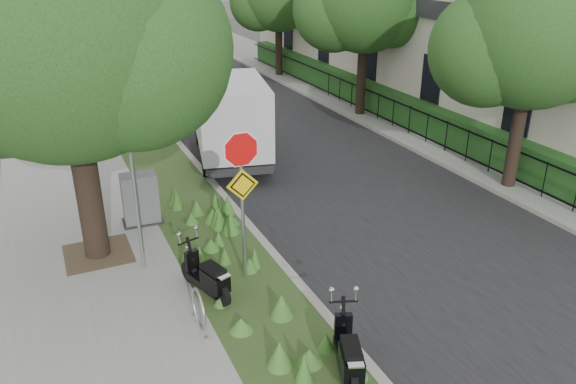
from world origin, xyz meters
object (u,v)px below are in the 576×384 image
at_px(sign_assembly, 242,177).
at_px(scooter_near, 210,281).
at_px(scooter_far, 349,360).
at_px(utility_cabinet, 140,200).
at_px(box_truck, 230,115).

bearing_deg(sign_assembly, scooter_near, -156.45).
relative_size(scooter_far, utility_cabinet, 1.21).
bearing_deg(box_truck, scooter_far, -99.22).
distance_m(sign_assembly, box_truck, 7.23).
xyz_separation_m(sign_assembly, box_truck, (2.10, 6.86, -0.87)).
distance_m(sign_assembly, scooter_far, 3.88).
height_order(scooter_near, scooter_far, scooter_far).
bearing_deg(sign_assembly, box_truck, 73.01).
distance_m(scooter_near, utility_cabinet, 3.79).
xyz_separation_m(scooter_near, box_truck, (2.95, 7.23, 0.99)).
distance_m(box_truck, utility_cabinet, 5.00).
height_order(scooter_near, box_truck, box_truck).
bearing_deg(box_truck, utility_cabinet, -135.00).
bearing_deg(utility_cabinet, scooter_near, -81.61).
bearing_deg(scooter_near, scooter_far, -66.92).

